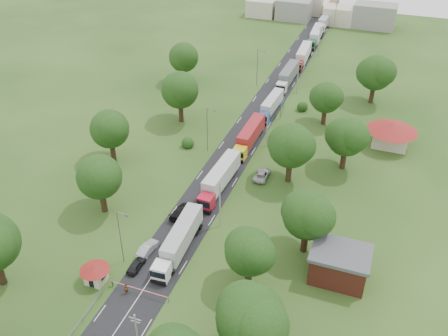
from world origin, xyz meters
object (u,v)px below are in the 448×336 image
at_px(car_lane_front, 136,265).
at_px(boom_barrier, 131,287).
at_px(car_lane_mid, 148,248).
at_px(guard_booth, 95,271).
at_px(info_sign, 282,105).
at_px(pedestrian_near, 126,289).
at_px(truck_0, 180,240).

bearing_deg(car_lane_front, boom_barrier, 111.30).
height_order(car_lane_front, car_lane_mid, car_lane_mid).
bearing_deg(guard_booth, car_lane_mid, 62.96).
distance_m(guard_booth, info_sign, 61.27).
bearing_deg(guard_booth, pedestrian_near, -6.37).
bearing_deg(info_sign, truck_0, -94.08).
height_order(boom_barrier, pedestrian_near, pedestrian_near).
height_order(guard_booth, car_lane_front, guard_booth).
bearing_deg(car_lane_mid, boom_barrier, 107.60).
bearing_deg(info_sign, car_lane_mid, -99.00).
bearing_deg(pedestrian_near, guard_booth, 168.90).
xyz_separation_m(truck_0, car_lane_front, (-4.65, -5.80, -1.55)).
bearing_deg(car_lane_front, info_sign, -97.48).
xyz_separation_m(guard_booth, car_lane_front, (4.20, 4.42, -1.49)).
height_order(boom_barrier, car_lane_front, car_lane_front).
bearing_deg(pedestrian_near, info_sign, 78.64).
relative_size(guard_booth, info_sign, 1.07).
bearing_deg(guard_booth, car_lane_front, 46.46).
xyz_separation_m(boom_barrier, guard_booth, (-5.84, -0.00, 1.27)).
height_order(truck_0, car_lane_mid, truck_0).
height_order(truck_0, pedestrian_near, truck_0).
distance_m(boom_barrier, info_sign, 60.39).
xyz_separation_m(guard_booth, info_sign, (12.40, 60.00, 0.84)).
distance_m(info_sign, car_lane_front, 56.23).
relative_size(boom_barrier, guard_booth, 2.10).
distance_m(boom_barrier, pedestrian_near, 0.77).
relative_size(info_sign, car_lane_front, 1.04).
relative_size(boom_barrier, truck_0, 0.61).
height_order(car_lane_mid, pedestrian_near, pedestrian_near).
relative_size(boom_barrier, pedestrian_near, 5.21).
bearing_deg(boom_barrier, truck_0, 73.59).
relative_size(boom_barrier, car_lane_front, 2.34).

